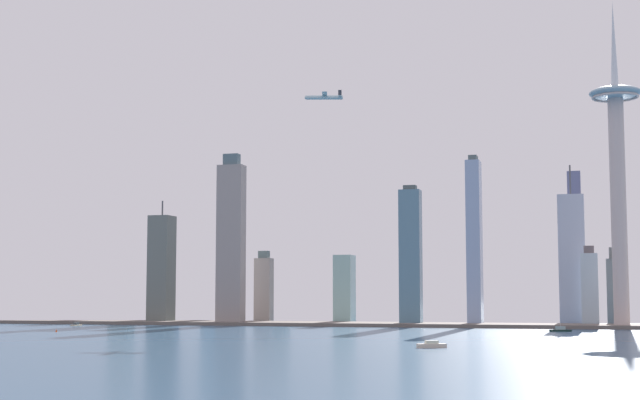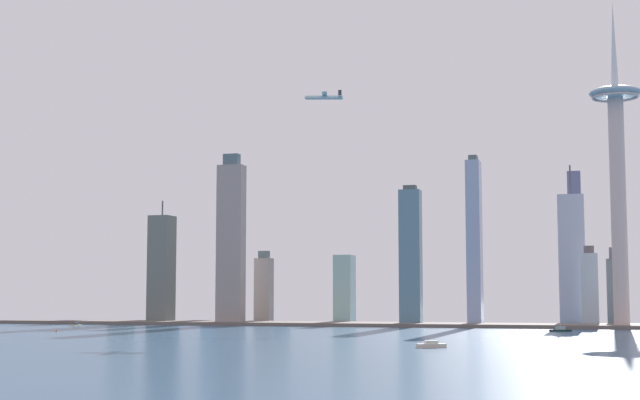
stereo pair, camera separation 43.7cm
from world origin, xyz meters
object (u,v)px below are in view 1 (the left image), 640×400
at_px(skyscraper_3, 280,285).
at_px(skyscraper_6, 344,290).
at_px(skyscraper_2, 572,260).
at_px(skyscraper_10, 231,242).
at_px(boat_1, 560,330).
at_px(airplane, 324,97).
at_px(skyscraper_13, 576,248).
at_px(observation_tower, 617,156).
at_px(boat_0, 432,345).
at_px(boat_2, 76,325).
at_px(skyscraper_5, 161,270).
at_px(channel_buoy_0, 56,330).
at_px(skyscraper_4, 166,246).
at_px(skyscraper_1, 590,289).
at_px(skyscraper_8, 122,276).
at_px(skyscraper_9, 215,261).
at_px(skyscraper_12, 615,289).
at_px(skyscraper_11, 474,242).
at_px(skyscraper_0, 411,257).
at_px(skyscraper_7, 264,289).

distance_m(skyscraper_3, skyscraper_6, 99.77).
height_order(skyscraper_2, skyscraper_10, skyscraper_10).
distance_m(boat_1, airplane, 294.88).
xyz_separation_m(skyscraper_2, skyscraper_13, (2.88, 34.06, 13.35)).
distance_m(observation_tower, boat_0, 400.38).
height_order(boat_1, boat_2, boat_1).
distance_m(skyscraper_2, airplane, 291.86).
relative_size(skyscraper_5, channel_buoy_0, 58.93).
relative_size(skyscraper_4, channel_buoy_0, 78.79).
bearing_deg(skyscraper_10, skyscraper_6, 26.09).
bearing_deg(skyscraper_4, airplane, -29.73).
xyz_separation_m(skyscraper_1, skyscraper_2, (-16.15, 33.49, 28.03)).
xyz_separation_m(skyscraper_2, skyscraper_8, (-497.75, 24.47, -12.79)).
distance_m(skyscraper_9, airplane, 249.00).
distance_m(skyscraper_6, boat_0, 430.42).
height_order(boat_1, channel_buoy_0, boat_1).
height_order(skyscraper_8, skyscraper_12, skyscraper_8).
distance_m(skyscraper_10, skyscraper_11, 239.93).
height_order(skyscraper_5, boat_2, skyscraper_5).
bearing_deg(boat_2, airplane, 87.32).
height_order(skyscraper_2, skyscraper_9, skyscraper_2).
xyz_separation_m(skyscraper_10, channel_buoy_0, (-70.55, -203.25, -80.64)).
xyz_separation_m(skyscraper_4, skyscraper_11, (337.66, -37.80, -2.95)).
height_order(skyscraper_0, skyscraper_12, skyscraper_0).
relative_size(boat_0, boat_2, 0.97).
xyz_separation_m(skyscraper_9, skyscraper_12, (410.82, 35.43, -30.80)).
bearing_deg(channel_buoy_0, airplane, 37.87).
relative_size(observation_tower, skyscraper_0, 2.22).
xyz_separation_m(skyscraper_10, airplane, (113.30, -60.30, 128.59)).
bearing_deg(boat_2, skyscraper_11, 99.13).
distance_m(skyscraper_10, skyscraper_12, 383.82).
relative_size(skyscraper_1, boat_0, 4.44).
relative_size(skyscraper_9, skyscraper_13, 0.85).
xyz_separation_m(skyscraper_0, boat_0, (79.37, -359.61, -64.16)).
distance_m(observation_tower, skyscraper_2, 122.66).
bearing_deg(skyscraper_5, boat_1, -12.99).
xyz_separation_m(skyscraper_1, skyscraper_10, (-343.44, -39.77, 46.24)).
bearing_deg(skyscraper_1, boat_2, -166.85).
xyz_separation_m(skyscraper_2, airplane, (-213.99, -133.56, 146.80)).
height_order(skyscraper_9, boat_0, skyscraper_9).
bearing_deg(skyscraper_0, skyscraper_8, 165.98).
bearing_deg(skyscraper_3, skyscraper_10, -99.91).
relative_size(skyscraper_7, boat_2, 4.28).
relative_size(skyscraper_8, skyscraper_9, 0.77).
distance_m(skyscraper_1, boat_2, 487.25).
bearing_deg(skyscraper_3, boat_0, -61.82).
bearing_deg(skyscraper_5, skyscraper_12, 11.80).
height_order(skyscraper_10, skyscraper_12, skyscraper_10).
relative_size(skyscraper_3, skyscraper_9, 0.61).
relative_size(skyscraper_9, skyscraper_10, 0.77).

